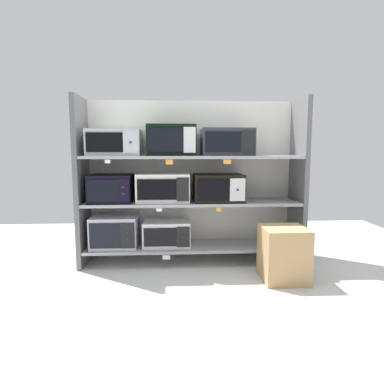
# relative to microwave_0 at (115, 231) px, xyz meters

# --- Properties ---
(ground) EXTENTS (6.29, 6.00, 0.02)m
(ground) POSITION_rel_microwave_0_xyz_m (0.84, -1.00, -0.37)
(ground) COLOR silver
(back_panel) EXTENTS (2.49, 0.04, 1.79)m
(back_panel) POSITION_rel_microwave_0_xyz_m (0.84, 0.26, 0.54)
(back_panel) COLOR beige
(back_panel) RESTS_ON ground
(upright_left) EXTENTS (0.05, 0.48, 1.79)m
(upright_left) POSITION_rel_microwave_0_xyz_m (-0.34, 0.00, 0.54)
(upright_left) COLOR #5B5B5E
(upright_left) RESTS_ON ground
(upright_right) EXTENTS (0.05, 0.48, 1.79)m
(upright_right) POSITION_rel_microwave_0_xyz_m (2.02, 0.00, 0.54)
(upright_right) COLOR #5B5B5E
(upright_right) RESTS_ON ground
(shelf_0) EXTENTS (2.29, 0.48, 0.03)m
(shelf_0) POSITION_rel_microwave_0_xyz_m (0.84, 0.00, -0.18)
(shelf_0) COLOR #99999E
(shelf_0) RESTS_ON ground
(microwave_0) EXTENTS (0.49, 0.42, 0.34)m
(microwave_0) POSITION_rel_microwave_0_xyz_m (0.00, 0.00, 0.00)
(microwave_0) COLOR #B2B0C3
(microwave_0) RESTS_ON shelf_0
(microwave_1) EXTENTS (0.51, 0.34, 0.27)m
(microwave_1) POSITION_rel_microwave_0_xyz_m (0.56, 0.00, -0.03)
(microwave_1) COLOR white
(microwave_1) RESTS_ON shelf_0
(price_tag_0) EXTENTS (0.08, 0.00, 0.05)m
(price_tag_0) POSITION_rel_microwave_0_xyz_m (0.56, -0.24, -0.23)
(price_tag_0) COLOR white
(shelf_1) EXTENTS (2.29, 0.48, 0.03)m
(shelf_1) POSITION_rel_microwave_0_xyz_m (0.84, 0.00, 0.31)
(shelf_1) COLOR #99999E
(microwave_2) EXTENTS (0.44, 0.42, 0.29)m
(microwave_2) POSITION_rel_microwave_0_xyz_m (-0.02, 0.00, 0.47)
(microwave_2) COLOR black
(microwave_2) RESTS_ON shelf_1
(microwave_3) EXTENTS (0.56, 0.39, 0.30)m
(microwave_3) POSITION_rel_microwave_0_xyz_m (0.53, 0.00, 0.48)
(microwave_3) COLOR silver
(microwave_3) RESTS_ON shelf_1
(microwave_4) EXTENTS (0.53, 0.44, 0.29)m
(microwave_4) POSITION_rel_microwave_0_xyz_m (1.12, 0.00, 0.47)
(microwave_4) COLOR black
(microwave_4) RESTS_ON shelf_1
(price_tag_1) EXTENTS (0.06, 0.00, 0.03)m
(price_tag_1) POSITION_rel_microwave_0_xyz_m (0.49, -0.24, 0.27)
(price_tag_1) COLOR white
(price_tag_2) EXTENTS (0.05, 0.00, 0.04)m
(price_tag_2) POSITION_rel_microwave_0_xyz_m (1.10, -0.24, 0.27)
(price_tag_2) COLOR orange
(shelf_2) EXTENTS (2.29, 0.48, 0.03)m
(shelf_2) POSITION_rel_microwave_0_xyz_m (0.84, 0.00, 0.80)
(shelf_2) COLOR #99999E
(microwave_5) EXTENTS (0.55, 0.42, 0.27)m
(microwave_5) POSITION_rel_microwave_0_xyz_m (0.03, 0.00, 0.95)
(microwave_5) COLOR #B0BBBE
(microwave_5) RESTS_ON shelf_2
(microwave_6) EXTENTS (0.51, 0.38, 0.32)m
(microwave_6) POSITION_rel_microwave_0_xyz_m (0.62, 0.00, 0.98)
(microwave_6) COLOR black
(microwave_6) RESTS_ON shelf_2
(microwave_7) EXTENTS (0.54, 0.40, 0.29)m
(microwave_7) POSITION_rel_microwave_0_xyz_m (1.21, 0.00, 0.96)
(microwave_7) COLOR #2B3035
(microwave_7) RESTS_ON shelf_2
(price_tag_3) EXTENTS (0.05, 0.00, 0.04)m
(price_tag_3) POSITION_rel_microwave_0_xyz_m (-0.01, -0.24, 0.76)
(price_tag_3) COLOR white
(price_tag_4) EXTENTS (0.07, 0.00, 0.05)m
(price_tag_4) POSITION_rel_microwave_0_xyz_m (0.60, -0.24, 0.76)
(price_tag_4) COLOR orange
(price_tag_5) EXTENTS (0.08, 0.00, 0.04)m
(price_tag_5) POSITION_rel_microwave_0_xyz_m (1.18, -0.24, 0.76)
(price_tag_5) COLOR orange
(shipping_carton) EXTENTS (0.41, 0.41, 0.51)m
(shipping_carton) POSITION_rel_microwave_0_xyz_m (1.68, -0.56, -0.10)
(shipping_carton) COLOR tan
(shipping_carton) RESTS_ON ground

